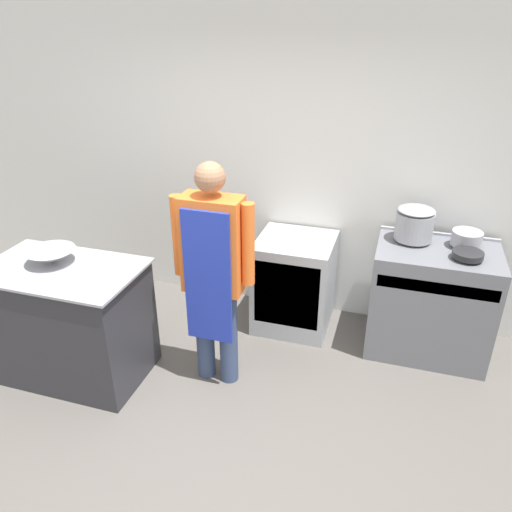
{
  "coord_description": "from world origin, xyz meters",
  "views": [
    {
      "loc": [
        1.05,
        -2.05,
        2.64
      ],
      "look_at": [
        0.05,
        1.16,
        0.96
      ],
      "focal_mm": 35.0,
      "sensor_mm": 36.0,
      "label": 1
    }
  ],
  "objects_px": {
    "person_cook": "(213,266)",
    "saute_pan": "(468,254)",
    "fridge_unit": "(294,283)",
    "stock_pot": "(415,223)",
    "sauce_pot": "(467,238)",
    "stove": "(431,301)",
    "mixing_bowl": "(51,256)"
  },
  "relations": [
    {
      "from": "stove",
      "to": "saute_pan",
      "type": "height_order",
      "value": "saute_pan"
    },
    {
      "from": "stock_pot",
      "to": "sauce_pot",
      "type": "relative_size",
      "value": 1.28
    },
    {
      "from": "stove",
      "to": "fridge_unit",
      "type": "xyz_separation_m",
      "value": [
        -1.16,
        0.03,
        -0.04
      ]
    },
    {
      "from": "stove",
      "to": "fridge_unit",
      "type": "relative_size",
      "value": 1.12
    },
    {
      "from": "fridge_unit",
      "to": "person_cook",
      "type": "relative_size",
      "value": 0.49
    },
    {
      "from": "stock_pot",
      "to": "saute_pan",
      "type": "relative_size",
      "value": 1.31
    },
    {
      "from": "mixing_bowl",
      "to": "sauce_pot",
      "type": "bearing_deg",
      "value": 21.89
    },
    {
      "from": "fridge_unit",
      "to": "stock_pot",
      "type": "relative_size",
      "value": 2.83
    },
    {
      "from": "stock_pot",
      "to": "saute_pan",
      "type": "distance_m",
      "value": 0.48
    },
    {
      "from": "person_cook",
      "to": "sauce_pot",
      "type": "bearing_deg",
      "value": 29.59
    },
    {
      "from": "stove",
      "to": "sauce_pot",
      "type": "distance_m",
      "value": 0.59
    },
    {
      "from": "stove",
      "to": "stock_pot",
      "type": "xyz_separation_m",
      "value": [
        -0.21,
        0.11,
        0.62
      ]
    },
    {
      "from": "mixing_bowl",
      "to": "stock_pot",
      "type": "relative_size",
      "value": 1.2
    },
    {
      "from": "mixing_bowl",
      "to": "stock_pot",
      "type": "xyz_separation_m",
      "value": [
        2.56,
        1.19,
        0.11
      ]
    },
    {
      "from": "fridge_unit",
      "to": "person_cook",
      "type": "height_order",
      "value": "person_cook"
    },
    {
      "from": "saute_pan",
      "to": "mixing_bowl",
      "type": "bearing_deg",
      "value": -161.96
    },
    {
      "from": "person_cook",
      "to": "saute_pan",
      "type": "height_order",
      "value": "person_cook"
    },
    {
      "from": "saute_pan",
      "to": "sauce_pot",
      "type": "distance_m",
      "value": 0.23
    },
    {
      "from": "mixing_bowl",
      "to": "stock_pot",
      "type": "distance_m",
      "value": 2.82
    },
    {
      "from": "stock_pot",
      "to": "fridge_unit",
      "type": "bearing_deg",
      "value": -175.2
    },
    {
      "from": "mixing_bowl",
      "to": "stock_pot",
      "type": "bearing_deg",
      "value": 24.97
    },
    {
      "from": "saute_pan",
      "to": "stove",
      "type": "bearing_deg",
      "value": 149.62
    },
    {
      "from": "stove",
      "to": "stock_pot",
      "type": "bearing_deg",
      "value": 152.02
    },
    {
      "from": "stove",
      "to": "fridge_unit",
      "type": "bearing_deg",
      "value": 178.3
    },
    {
      "from": "saute_pan",
      "to": "sauce_pot",
      "type": "height_order",
      "value": "sauce_pot"
    },
    {
      "from": "stock_pot",
      "to": "saute_pan",
      "type": "bearing_deg",
      "value": -29.13
    },
    {
      "from": "stove",
      "to": "saute_pan",
      "type": "bearing_deg",
      "value": -30.38
    },
    {
      "from": "mixing_bowl",
      "to": "saute_pan",
      "type": "distance_m",
      "value": 3.11
    },
    {
      "from": "person_cook",
      "to": "stove",
      "type": "bearing_deg",
      "value": 29.43
    },
    {
      "from": "person_cook",
      "to": "stock_pot",
      "type": "height_order",
      "value": "person_cook"
    },
    {
      "from": "person_cook",
      "to": "saute_pan",
      "type": "distance_m",
      "value": 1.91
    },
    {
      "from": "person_cook",
      "to": "mixing_bowl",
      "type": "height_order",
      "value": "person_cook"
    }
  ]
}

